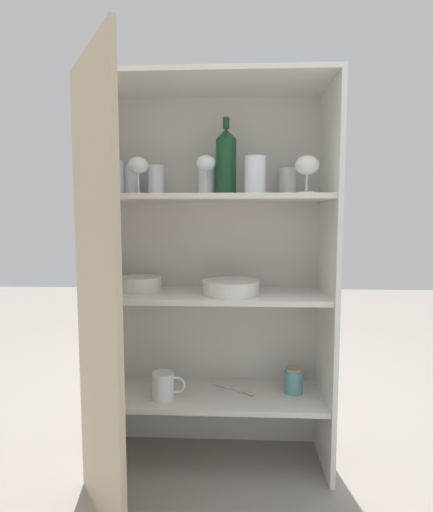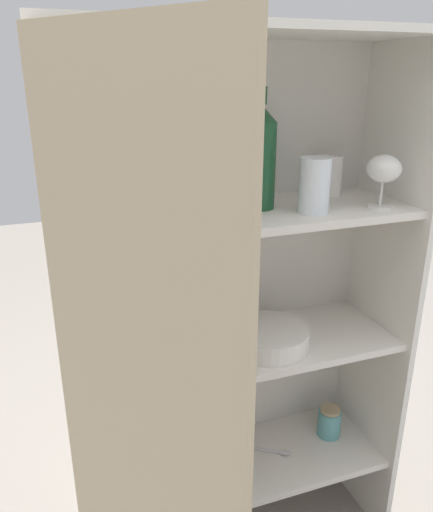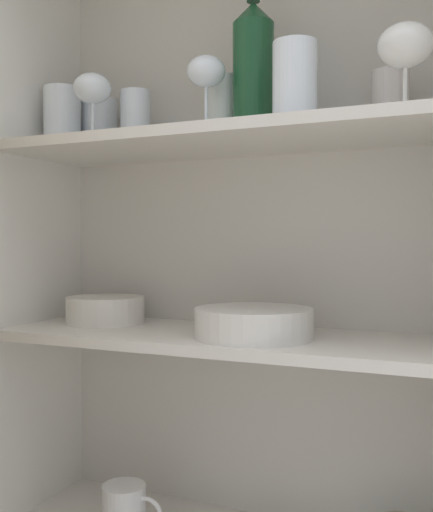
{
  "view_description": "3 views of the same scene",
  "coord_description": "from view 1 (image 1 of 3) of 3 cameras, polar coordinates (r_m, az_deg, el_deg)",
  "views": [
    {
      "loc": [
        0.09,
        -1.36,
        0.96
      ],
      "look_at": [
        0.02,
        0.17,
        0.81
      ],
      "focal_mm": 28.0,
      "sensor_mm": 36.0,
      "label": 1
    },
    {
      "loc": [
        -0.45,
        -0.94,
        1.36
      ],
      "look_at": [
        -0.05,
        0.19,
        0.92
      ],
      "focal_mm": 35.0,
      "sensor_mm": 36.0,
      "label": 2
    },
    {
      "loc": [
        0.45,
        -0.88,
        0.84
      ],
      "look_at": [
        -0.01,
        0.15,
        0.82
      ],
      "focal_mm": 42.0,
      "sensor_mm": 36.0,
      "label": 3
    }
  ],
  "objects": [
    {
      "name": "plate_stack_white",
      "position": [
        1.5,
        2.05,
        -4.5
      ],
      "size": [
        0.21,
        0.21,
        0.05
      ],
      "color": "silver",
      "rests_on": "shelf_board_middle"
    },
    {
      "name": "cupboard_side_right",
      "position": [
        1.56,
        15.57,
        -3.59
      ],
      "size": [
        0.02,
        0.33,
        1.44
      ],
      "primitive_type": "cube",
      "color": "white",
      "rests_on": "ground_plane"
    },
    {
      "name": "tumbler_glass_5",
      "position": [
        1.45,
        5.55,
        11.41
      ],
      "size": [
        0.07,
        0.07,
        0.13
      ],
      "color": "white",
      "rests_on": "shelf_board_upper"
    },
    {
      "name": "mixing_bowl_large",
      "position": [
        1.6,
        -10.83,
        -3.81
      ],
      "size": [
        0.16,
        0.16,
        0.06
      ],
      "color": "silver",
      "rests_on": "shelf_board_middle"
    },
    {
      "name": "cupboard_top_panel",
      "position": [
        1.58,
        -0.8,
        23.42
      ],
      "size": [
        0.9,
        0.33,
        0.02
      ],
      "primitive_type": "cube",
      "color": "white",
      "rests_on": "cupboard_side_left"
    },
    {
      "name": "tumbler_glass_1",
      "position": [
        1.61,
        10.12,
        10.34
      ],
      "size": [
        0.07,
        0.07,
        0.11
      ],
      "color": "silver",
      "rests_on": "shelf_board_upper"
    },
    {
      "name": "shelf_board_lower",
      "position": [
        1.66,
        -0.74,
        -19.3
      ],
      "size": [
        0.86,
        0.29,
        0.02
      ],
      "primitive_type": "cube",
      "color": "silver"
    },
    {
      "name": "wine_glass_0",
      "position": [
        1.49,
        -1.54,
        12.82
      ],
      "size": [
        0.07,
        0.07,
        0.14
      ],
      "color": "white",
      "rests_on": "shelf_board_upper"
    },
    {
      "name": "wine_glass_1",
      "position": [
        1.52,
        -11.13,
        12.34
      ],
      "size": [
        0.08,
        0.08,
        0.14
      ],
      "color": "white",
      "rests_on": "shelf_board_upper"
    },
    {
      "name": "cupboard_back_panel",
      "position": [
        1.68,
        -0.45,
        -2.77
      ],
      "size": [
        0.9,
        0.02,
        1.44
      ],
      "primitive_type": "cube",
      "color": "silver",
      "rests_on": "ground_plane"
    },
    {
      "name": "wine_bottle",
      "position": [
        1.54,
        1.38,
        13.33
      ],
      "size": [
        0.08,
        0.08,
        0.29
      ],
      "color": "#194728",
      "rests_on": "shelf_board_upper"
    },
    {
      "name": "tumbler_glass_2",
      "position": [
        1.59,
        -8.64,
        10.57
      ],
      "size": [
        0.06,
        0.06,
        0.12
      ],
      "color": "white",
      "rests_on": "shelf_board_upper"
    },
    {
      "name": "ground_plane",
      "position": [
        1.67,
        -1.07,
        -29.71
      ],
      "size": [
        8.0,
        8.0,
        0.0
      ],
      "primitive_type": "plane",
      "color": "gray"
    },
    {
      "name": "wine_glass_2",
      "position": [
        1.46,
        12.79,
        12.36
      ],
      "size": [
        0.08,
        0.08,
        0.13
      ],
      "color": "white",
      "rests_on": "shelf_board_upper"
    },
    {
      "name": "storage_jar",
      "position": [
        1.67,
        10.99,
        -17.07
      ],
      "size": [
        0.07,
        0.07,
        0.1
      ],
      "color": "#5BA3A8",
      "rests_on": "shelf_board_lower"
    },
    {
      "name": "tumbler_glass_4",
      "position": [
        1.64,
        -12.33,
        10.32
      ],
      "size": [
        0.08,
        0.08,
        0.12
      ],
      "color": "white",
      "rests_on": "shelf_board_upper"
    },
    {
      "name": "cupboard_door",
      "position": [
        1.25,
        -16.79,
        -5.87
      ],
      "size": [
        0.26,
        0.38,
        1.44
      ],
      "color": "tan",
      "rests_on": "ground_plane"
    },
    {
      "name": "coffee_mug_primary",
      "position": [
        1.6,
        -7.55,
        -17.9
      ],
      "size": [
        0.13,
        0.08,
        0.1
      ],
      "color": "white",
      "rests_on": "shelf_board_lower"
    },
    {
      "name": "tumbler_glass_0",
      "position": [
        1.57,
        -1.38,
        10.84
      ],
      "size": [
        0.07,
        0.07,
        0.12
      ],
      "color": "white",
      "rests_on": "shelf_board_upper"
    },
    {
      "name": "cupboard_side_left",
      "position": [
        1.61,
        -16.57,
        -3.34
      ],
      "size": [
        0.02,
        0.33,
        1.44
      ],
      "primitive_type": "cube",
      "color": "white",
      "rests_on": "ground_plane"
    },
    {
      "name": "tumbler_glass_3",
      "position": [
        1.58,
        -14.51,
        10.71
      ],
      "size": [
        0.08,
        0.08,
        0.13
      ],
      "color": "white",
      "rests_on": "shelf_board_upper"
    },
    {
      "name": "serving_spoon",
      "position": [
        1.67,
        2.78,
        -18.55
      ],
      "size": [
        0.18,
        0.12,
        0.01
      ],
      "color": "silver",
      "rests_on": "shelf_board_lower"
    },
    {
      "name": "shelf_board_middle",
      "position": [
        1.54,
        -0.76,
        -5.65
      ],
      "size": [
        0.86,
        0.29,
        0.02
      ],
      "primitive_type": "cube",
      "color": "silver"
    },
    {
      "name": "shelf_board_upper",
      "position": [
        1.51,
        -0.78,
        8.31
      ],
      "size": [
        0.86,
        0.29,
        0.02
      ],
      "primitive_type": "cube",
      "color": "silver"
    }
  ]
}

